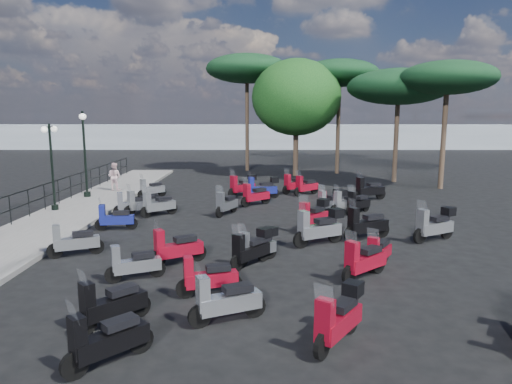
{
  "coord_description": "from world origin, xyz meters",
  "views": [
    {
      "loc": [
        1.23,
        -15.54,
        4.06
      ],
      "look_at": [
        1.19,
        1.74,
        1.2
      ],
      "focal_mm": 32.0,
      "sensor_mm": 36.0,
      "label": 1
    }
  ],
  "objects_px": {
    "scooter_11": "(243,186)",
    "scooter_30": "(106,341)",
    "scooter_25": "(378,253)",
    "pine_3": "(448,78)",
    "scooter_12": "(208,278)",
    "scooter_6": "(226,301)",
    "pedestrian_far": "(114,177)",
    "scooter_5": "(151,189)",
    "scooter_21": "(346,204)",
    "scooter_3": "(115,219)",
    "scooter_16": "(226,204)",
    "pine_1": "(399,87)",
    "scooter_15": "(313,216)",
    "scooter_31": "(294,185)",
    "scooter_14": "(319,228)",
    "lamp_post_1": "(52,161)",
    "scooter_26": "(435,225)",
    "scooter_17": "(262,188)",
    "scooter_27": "(358,203)",
    "scooter_23": "(306,186)",
    "pine_2": "(247,69)",
    "scooter_20": "(366,225)",
    "broadleaf_tree": "(296,98)",
    "scooter_32": "(142,204)",
    "scooter_19": "(364,261)",
    "scooter_2": "(74,242)",
    "pine_0": "(340,74)",
    "scooter_8": "(176,248)",
    "scooter_9": "(158,205)",
    "scooter_18": "(339,318)",
    "lamp_post_2": "(84,148)",
    "scooter_28": "(330,201)",
    "scooter_1": "(134,264)",
    "scooter_4": "(132,205)",
    "scooter_0": "(111,305)",
    "scooter_22": "(332,202)",
    "scooter_29": "(369,190)",
    "scooter_10": "(255,196)",
    "scooter_13": "(251,249)"
  },
  "relations": [
    {
      "from": "scooter_16",
      "to": "pine_1",
      "type": "relative_size",
      "value": 0.22
    },
    {
      "from": "pine_2",
      "to": "scooter_23",
      "type": "bearing_deg",
      "value": -73.47
    },
    {
      "from": "scooter_11",
      "to": "scooter_16",
      "type": "bearing_deg",
      "value": 131.56
    },
    {
      "from": "broadleaf_tree",
      "to": "pine_3",
      "type": "distance_m",
      "value": 9.76
    },
    {
      "from": "scooter_2",
      "to": "broadleaf_tree",
      "type": "xyz_separation_m",
      "value": [
        8.03,
        18.64,
        4.9
      ]
    },
    {
      "from": "scooter_9",
      "to": "scooter_8",
      "type": "bearing_deg",
      "value": 156.24
    },
    {
      "from": "pedestrian_far",
      "to": "scooter_5",
      "type": "height_order",
      "value": "pedestrian_far"
    },
    {
      "from": "lamp_post_2",
      "to": "scooter_25",
      "type": "height_order",
      "value": "lamp_post_2"
    },
    {
      "from": "scooter_6",
      "to": "scooter_21",
      "type": "height_order",
      "value": "scooter_6"
    },
    {
      "from": "scooter_3",
      "to": "scooter_18",
      "type": "relative_size",
      "value": 1.06
    },
    {
      "from": "scooter_6",
      "to": "scooter_14",
      "type": "relative_size",
      "value": 0.9
    },
    {
      "from": "scooter_25",
      "to": "pine_3",
      "type": "distance_m",
      "value": 16.58
    },
    {
      "from": "scooter_21",
      "to": "pine_1",
      "type": "distance_m",
      "value": 12.14
    },
    {
      "from": "scooter_17",
      "to": "scooter_27",
      "type": "bearing_deg",
      "value": -147.41
    },
    {
      "from": "scooter_15",
      "to": "scooter_31",
      "type": "bearing_deg",
      "value": -48.82
    },
    {
      "from": "scooter_5",
      "to": "scooter_28",
      "type": "relative_size",
      "value": 1.02
    },
    {
      "from": "scooter_0",
      "to": "scooter_22",
      "type": "bearing_deg",
      "value": -73.69
    },
    {
      "from": "lamp_post_1",
      "to": "scooter_9",
      "type": "height_order",
      "value": "lamp_post_1"
    },
    {
      "from": "scooter_9",
      "to": "scooter_29",
      "type": "bearing_deg",
      "value": -109.53
    },
    {
      "from": "scooter_1",
      "to": "scooter_11",
      "type": "relative_size",
      "value": 0.97
    },
    {
      "from": "pedestrian_far",
      "to": "scooter_26",
      "type": "height_order",
      "value": "pedestrian_far"
    },
    {
      "from": "scooter_14",
      "to": "scooter_32",
      "type": "relative_size",
      "value": 1.27
    },
    {
      "from": "lamp_post_1",
      "to": "scooter_1",
      "type": "height_order",
      "value": "lamp_post_1"
    },
    {
      "from": "scooter_2",
      "to": "pine_0",
      "type": "distance_m",
      "value": 23.78
    },
    {
      "from": "scooter_2",
      "to": "scooter_13",
      "type": "relative_size",
      "value": 1.13
    },
    {
      "from": "scooter_23",
      "to": "pine_2",
      "type": "relative_size",
      "value": 0.16
    },
    {
      "from": "scooter_3",
      "to": "scooter_16",
      "type": "height_order",
      "value": "scooter_16"
    },
    {
      "from": "scooter_3",
      "to": "scooter_6",
      "type": "bearing_deg",
      "value": -158.46
    },
    {
      "from": "scooter_1",
      "to": "scooter_4",
      "type": "bearing_deg",
      "value": -8.85
    },
    {
      "from": "scooter_5",
      "to": "scooter_17",
      "type": "relative_size",
      "value": 0.72
    },
    {
      "from": "scooter_6",
      "to": "scooter_13",
      "type": "relative_size",
      "value": 1.16
    },
    {
      "from": "scooter_6",
      "to": "scooter_11",
      "type": "height_order",
      "value": "scooter_11"
    },
    {
      "from": "lamp_post_1",
      "to": "scooter_8",
      "type": "distance_m",
      "value": 9.49
    },
    {
      "from": "scooter_10",
      "to": "pine_3",
      "type": "relative_size",
      "value": 0.19
    },
    {
      "from": "scooter_6",
      "to": "pine_2",
      "type": "bearing_deg",
      "value": -24.01
    },
    {
      "from": "pine_3",
      "to": "scooter_9",
      "type": "bearing_deg",
      "value": -153.26
    },
    {
      "from": "scooter_11",
      "to": "scooter_12",
      "type": "relative_size",
      "value": 0.96
    },
    {
      "from": "scooter_11",
      "to": "scooter_30",
      "type": "relative_size",
      "value": 1.13
    },
    {
      "from": "scooter_11",
      "to": "scooter_22",
      "type": "height_order",
      "value": "scooter_11"
    },
    {
      "from": "scooter_11",
      "to": "scooter_12",
      "type": "height_order",
      "value": "scooter_11"
    },
    {
      "from": "scooter_6",
      "to": "scooter_26",
      "type": "bearing_deg",
      "value": -71.1
    },
    {
      "from": "scooter_23",
      "to": "scooter_11",
      "type": "bearing_deg",
      "value": 56.61
    },
    {
      "from": "scooter_14",
      "to": "lamp_post_1",
      "type": "bearing_deg",
      "value": 36.97
    },
    {
      "from": "scooter_8",
      "to": "scooter_20",
      "type": "relative_size",
      "value": 0.89
    },
    {
      "from": "scooter_12",
      "to": "scooter_6",
      "type": "bearing_deg",
      "value": -175.77
    },
    {
      "from": "broadleaf_tree",
      "to": "pine_3",
      "type": "bearing_deg",
      "value": -36.68
    },
    {
      "from": "scooter_13",
      "to": "scooter_25",
      "type": "distance_m",
      "value": 3.47
    },
    {
      "from": "scooter_16",
      "to": "scooter_20",
      "type": "height_order",
      "value": "scooter_20"
    },
    {
      "from": "scooter_19",
      "to": "scooter_21",
      "type": "distance_m",
      "value": 7.87
    },
    {
      "from": "scooter_9",
      "to": "scooter_11",
      "type": "height_order",
      "value": "scooter_11"
    }
  ]
}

